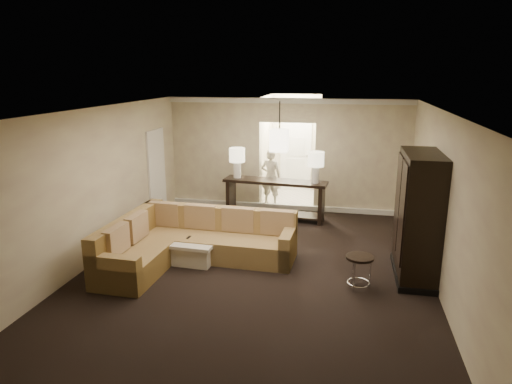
% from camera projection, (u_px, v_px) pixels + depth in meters
% --- Properties ---
extents(ground, '(8.00, 8.00, 0.00)m').
position_uv_depth(ground, '(254.00, 273.00, 7.96)').
color(ground, black).
rests_on(ground, ground).
extents(wall_back, '(6.00, 0.04, 2.80)m').
position_uv_depth(wall_back, '(287.00, 155.00, 11.39)').
color(wall_back, beige).
rests_on(wall_back, ground).
extents(wall_front, '(6.00, 0.04, 2.80)m').
position_uv_depth(wall_front, '(157.00, 320.00, 3.81)').
color(wall_front, beige).
rests_on(wall_front, ground).
extents(wall_left, '(0.04, 8.00, 2.80)m').
position_uv_depth(wall_left, '(91.00, 187.00, 8.18)').
color(wall_left, beige).
rests_on(wall_left, ground).
extents(wall_right, '(0.04, 8.00, 2.80)m').
position_uv_depth(wall_right, '(445.00, 206.00, 7.02)').
color(wall_right, beige).
rests_on(wall_right, ground).
extents(ceiling, '(6.00, 8.00, 0.02)m').
position_uv_depth(ceiling, '(254.00, 111.00, 7.24)').
color(ceiling, white).
rests_on(ceiling, wall_back).
extents(crown_molding, '(6.00, 0.10, 0.12)m').
position_uv_depth(crown_molding, '(288.00, 101.00, 11.00)').
color(crown_molding, silver).
rests_on(crown_molding, wall_back).
extents(baseboard, '(6.00, 0.10, 0.12)m').
position_uv_depth(baseboard, '(286.00, 207.00, 11.68)').
color(baseboard, silver).
rests_on(baseboard, ground).
extents(side_door, '(0.05, 0.90, 2.10)m').
position_uv_depth(side_door, '(157.00, 174.00, 10.91)').
color(side_door, white).
rests_on(side_door, ground).
extents(foyer, '(1.44, 2.02, 2.80)m').
position_uv_depth(foyer, '(293.00, 150.00, 12.68)').
color(foyer, beige).
rests_on(foyer, ground).
extents(sectional_sofa, '(3.13, 2.47, 0.91)m').
position_uv_depth(sectional_sofa, '(189.00, 243.00, 8.38)').
color(sectional_sofa, brown).
rests_on(sectional_sofa, ground).
extents(coffee_table, '(1.08, 1.08, 0.43)m').
position_uv_depth(coffee_table, '(193.00, 247.00, 8.57)').
color(coffee_table, white).
rests_on(coffee_table, ground).
extents(console_table, '(2.48, 0.77, 0.94)m').
position_uv_depth(console_table, '(275.00, 196.00, 10.81)').
color(console_table, black).
rests_on(console_table, ground).
extents(armoire, '(0.64, 1.49, 2.15)m').
position_uv_depth(armoire, '(417.00, 219.00, 7.62)').
color(armoire, black).
rests_on(armoire, ground).
extents(drink_table, '(0.45, 0.45, 0.56)m').
position_uv_depth(drink_table, '(359.00, 265.00, 7.31)').
color(drink_table, black).
rests_on(drink_table, ground).
extents(table_lamp_left, '(0.38, 0.38, 0.72)m').
position_uv_depth(table_lamp_left, '(237.00, 158.00, 10.85)').
color(table_lamp_left, white).
rests_on(table_lamp_left, console_table).
extents(table_lamp_right, '(0.38, 0.38, 0.72)m').
position_uv_depth(table_lamp_right, '(316.00, 162.00, 10.33)').
color(table_lamp_right, white).
rests_on(table_lamp_right, console_table).
extents(pendant_light, '(0.38, 0.38, 1.09)m').
position_uv_depth(pendant_light, '(279.00, 140.00, 10.02)').
color(pendant_light, black).
rests_on(pendant_light, ceiling).
extents(person, '(0.67, 0.52, 1.64)m').
position_uv_depth(person, '(271.00, 174.00, 11.91)').
color(person, beige).
rests_on(person, ground).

